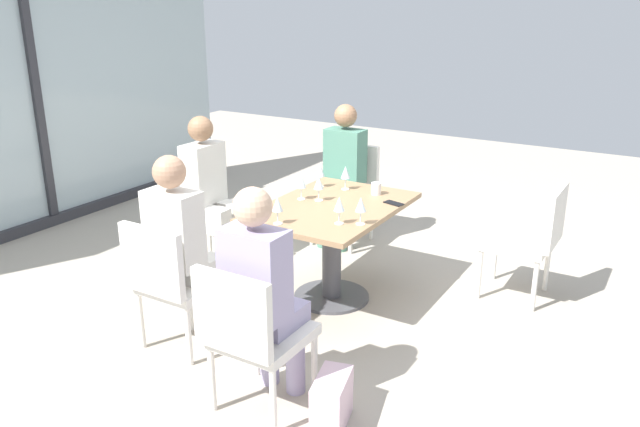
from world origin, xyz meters
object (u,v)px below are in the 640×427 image
(chair_near_window, at_px, (201,208))
(person_far_right, at_px, (342,169))
(wine_glass_1, at_px, (361,205))
(wine_glass_4, at_px, (301,182))
(person_far_left, at_px, (182,241))
(wine_glass_3, at_px, (345,173))
(cell_phone_on_table, at_px, (394,203))
(chair_far_left, at_px, (172,278))
(wine_glass_6, at_px, (339,205))
(wine_glass_0, at_px, (320,171))
(person_near_window, at_px, (210,186))
(wine_glass_5, at_px, (277,205))
(coffee_cup, at_px, (376,189))
(dining_table_main, at_px, (332,230))
(chair_front_right, at_px, (531,235))
(person_side_end, at_px, (263,287))
(handbag_0, at_px, (332,401))
(chair_side_end, at_px, (251,331))
(wine_glass_2, at_px, (319,183))
(chair_far_right, at_px, (347,188))

(chair_near_window, height_order, person_far_right, person_far_right)
(wine_glass_1, distance_m, wine_glass_4, 0.67)
(person_far_left, bearing_deg, wine_glass_3, -15.11)
(wine_glass_3, distance_m, cell_phone_on_table, 0.51)
(chair_far_left, relative_size, wine_glass_6, 4.70)
(chair_near_window, relative_size, person_far_left, 0.69)
(chair_far_left, xyz_separation_m, wine_glass_0, (1.48, -0.18, 0.37))
(chair_far_left, height_order, person_near_window, person_near_window)
(wine_glass_5, height_order, coffee_cup, wine_glass_5)
(dining_table_main, bearing_deg, coffee_cup, -21.14)
(chair_far_left, distance_m, chair_front_right, 2.56)
(person_side_end, relative_size, wine_glass_6, 6.81)
(chair_far_left, xyz_separation_m, chair_front_right, (1.89, -1.73, 0.00))
(wine_glass_1, bearing_deg, person_far_left, 132.29)
(wine_glass_3, bearing_deg, wine_glass_1, -144.12)
(person_far_left, bearing_deg, handbag_0, -101.88)
(person_near_window, relative_size, wine_glass_5, 6.81)
(chair_near_window, bearing_deg, wine_glass_4, -89.68)
(dining_table_main, xyz_separation_m, handbag_0, (-1.28, -0.74, -0.40))
(chair_near_window, height_order, chair_front_right, same)
(wine_glass_5, bearing_deg, person_near_window, 62.96)
(chair_side_end, xyz_separation_m, chair_front_right, (2.16, -0.91, 0.00))
(person_far_left, relative_size, wine_glass_6, 6.81)
(person_far_right, distance_m, wine_glass_4, 1.05)
(person_near_window, distance_m, handbag_0, 2.33)
(chair_far_left, distance_m, person_side_end, 0.86)
(wine_glass_5, bearing_deg, wine_glass_0, 12.90)
(wine_glass_2, relative_size, wine_glass_6, 1.00)
(wine_glass_2, bearing_deg, coffee_cup, -39.42)
(cell_phone_on_table, bearing_deg, person_far_left, 160.80)
(wine_glass_4, xyz_separation_m, wine_glass_5, (-0.53, -0.15, 0.00))
(wine_glass_1, bearing_deg, wine_glass_5, 119.85)
(dining_table_main, bearing_deg, chair_far_right, 23.36)
(chair_far_left, xyz_separation_m, handbag_0, (-0.15, -1.23, -0.36))
(wine_glass_0, height_order, handbag_0, wine_glass_0)
(chair_near_window, relative_size, handbag_0, 2.90)
(wine_glass_0, relative_size, wine_glass_3, 1.00)
(person_far_right, bearing_deg, wine_glass_2, -160.22)
(wine_glass_3, height_order, handbag_0, wine_glass_3)
(chair_far_right, xyz_separation_m, person_far_left, (-2.15, -0.00, 0.20))
(person_near_window, relative_size, person_far_right, 1.00)
(cell_phone_on_table, bearing_deg, chair_side_end, -166.82)
(coffee_cup, height_order, handbag_0, coffee_cup)
(chair_side_end, distance_m, chair_far_left, 0.86)
(chair_side_end, height_order, wine_glass_1, wine_glass_1)
(person_near_window, relative_size, wine_glass_0, 6.81)
(chair_far_left, height_order, wine_glass_6, wine_glass_6)
(chair_far_left, relative_size, wine_glass_0, 4.70)
(dining_table_main, xyz_separation_m, person_far_left, (-1.02, 0.49, 0.16))
(chair_far_right, bearing_deg, wine_glass_0, -167.09)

